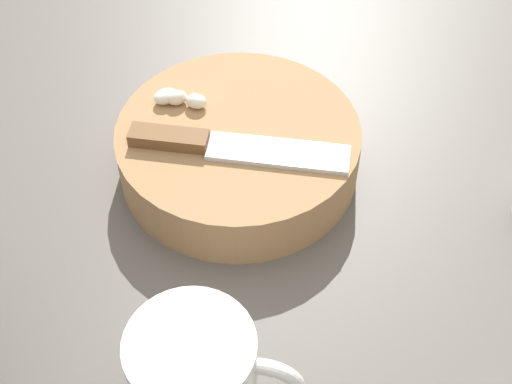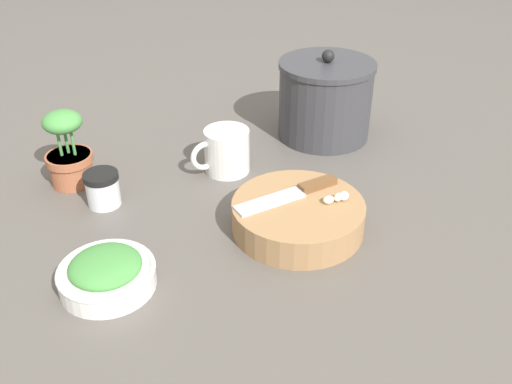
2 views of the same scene
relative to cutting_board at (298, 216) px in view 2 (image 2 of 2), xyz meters
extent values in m
plane|color=#56514C|center=(-0.06, 0.09, -0.03)|extent=(5.00, 5.00, 0.00)
cylinder|color=#9E754C|center=(0.00, 0.00, 0.00)|extent=(0.24, 0.24, 0.05)
cube|color=brown|center=(0.05, 0.04, 0.03)|extent=(0.08, 0.04, 0.01)
cube|color=silver|center=(-0.05, 0.02, 0.03)|extent=(0.13, 0.07, 0.01)
ellipsoid|color=white|center=(0.05, -0.01, 0.03)|extent=(0.02, 0.02, 0.01)
ellipsoid|color=silver|center=(0.08, -0.01, 0.03)|extent=(0.03, 0.03, 0.01)
ellipsoid|color=silver|center=(0.07, -0.01, 0.03)|extent=(0.02, 0.02, 0.01)
cylinder|color=silver|center=(-0.34, -0.06, -0.01)|extent=(0.15, 0.15, 0.03)
torus|color=silver|center=(-0.34, -0.06, 0.01)|extent=(0.15, 0.15, 0.01)
ellipsoid|color=#478E42|center=(-0.34, -0.06, 0.01)|extent=(0.11, 0.11, 0.03)
cylinder|color=silver|center=(-0.33, 0.18, 0.00)|extent=(0.06, 0.06, 0.06)
cylinder|color=black|center=(-0.33, 0.18, 0.03)|extent=(0.07, 0.07, 0.01)
cylinder|color=silver|center=(-0.07, 0.24, 0.02)|extent=(0.09, 0.09, 0.09)
torus|color=silver|center=(-0.12, 0.23, 0.02)|extent=(0.06, 0.03, 0.06)
cylinder|color=#38383D|center=(0.18, 0.34, 0.06)|extent=(0.21, 0.21, 0.16)
cylinder|color=#38383D|center=(0.18, 0.34, 0.14)|extent=(0.22, 0.22, 0.01)
sphere|color=black|center=(0.18, 0.34, 0.16)|extent=(0.03, 0.03, 0.03)
cylinder|color=#A35B3D|center=(-0.38, 0.28, 0.00)|extent=(0.08, 0.08, 0.06)
cylinder|color=#A35B3D|center=(-0.38, 0.28, 0.03)|extent=(0.09, 0.09, 0.02)
ellipsoid|color=#478E42|center=(-0.38, 0.28, 0.11)|extent=(0.08, 0.08, 0.04)
cylinder|color=#478E42|center=(-0.40, 0.28, 0.07)|extent=(0.01, 0.01, 0.07)
cylinder|color=#478E42|center=(-0.38, 0.28, 0.07)|extent=(0.01, 0.01, 0.07)
cylinder|color=#478E42|center=(-0.37, 0.27, 0.07)|extent=(0.01, 0.01, 0.07)
camera|label=1|loc=(-0.21, 0.44, 0.50)|focal=50.00mm
camera|label=2|loc=(-0.30, -0.78, 0.57)|focal=40.00mm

